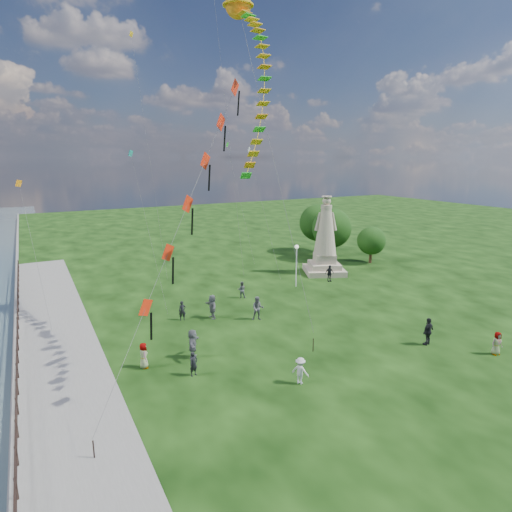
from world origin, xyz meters
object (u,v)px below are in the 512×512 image
lamppost (297,257)px  person_3 (428,331)px  person_0 (194,364)px  person_11 (212,307)px  statue (325,245)px  person_6 (182,311)px  person_5 (193,344)px  person_4 (497,343)px  person_1 (258,308)px  person_10 (144,356)px  person_7 (242,290)px  person_2 (300,371)px  serpent_kite (239,8)px  person_9 (329,273)px

lamppost → person_3: (0.38, -15.29, -2.03)m
person_0 → person_11: bearing=43.1°
statue → person_6: bearing=-137.2°
person_5 → person_4: bearing=-87.8°
person_11 → person_1: bearing=57.5°
lamppost → person_11: 11.31m
person_0 → person_6: 8.86m
person_5 → person_10: (-3.03, 0.15, -0.15)m
lamppost → person_11: bearing=-159.4°
statue → person_7: bearing=-139.6°
person_7 → person_11: bearing=66.6°
person_2 → person_4: (13.01, -2.95, -0.01)m
person_1 → person_3: 12.20m
person_10 → person_0: bearing=-134.4°
lamppost → serpent_kite: serpent_kite is taller
lamppost → person_0: 19.10m
person_5 → serpent_kite: bearing=-19.0°
person_1 → person_3: person_3 is taller
person_5 → person_6: bearing=16.0°
person_6 → person_7: bearing=33.5°
person_3 → person_6: (-12.99, 12.07, -0.19)m
person_2 → person_4: bearing=-135.3°
person_3 → person_10: size_ratio=1.21×
person_1 → person_4: bearing=-22.9°
statue → person_1: (-12.94, -8.66, -2.20)m
person_4 → serpent_kite: (-11.06, 14.19, 21.52)m
statue → person_7: size_ratio=5.53×
statue → person_2: bearing=-105.7°
person_2 → person_10: (-7.18, 5.93, 0.02)m
person_3 → person_2: bearing=-10.3°
person_9 → person_11: bearing=-159.1°
person_4 → person_5: 19.25m
person_10 → serpent_kite: bearing=-59.2°
person_9 → person_10: (-21.09, -9.36, -0.06)m
person_4 → person_0: bearing=172.9°
person_2 → serpent_kite: (1.95, 11.23, 21.51)m
lamppost → serpent_kite: (-8.02, -4.19, 19.29)m
person_5 → lamppost: bearing=-26.5°
person_5 → person_6: 6.60m
statue → lamppost: 6.10m
statue → person_6: 19.16m
lamppost → serpent_kite: 21.31m
person_6 → person_5: bearing=-92.1°
person_5 → person_10: person_5 is taller
person_7 → person_4: bearing=145.6°
person_4 → serpent_kite: size_ratio=0.06×
statue → person_7: 12.33m
person_4 → statue: bearing=96.6°
statue → serpent_kite: bearing=-128.2°
person_5 → serpent_kite: 22.85m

